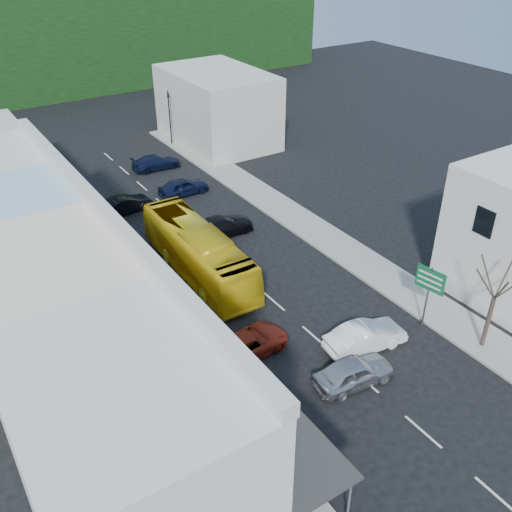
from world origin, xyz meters
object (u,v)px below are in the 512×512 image
(car_red, at_px, (248,342))
(direction_sign, at_px, (427,297))
(bus, at_px, (198,252))
(street_tree, at_px, (494,299))
(traffic_signal, at_px, (170,119))
(pedestrian_left, at_px, (160,348))
(car_silver, at_px, (354,373))
(car_white, at_px, (365,338))

(car_red, height_order, direction_sign, direction_sign)
(bus, height_order, street_tree, street_tree)
(car_red, xyz_separation_m, traffic_signal, (10.32, 30.69, 2.00))
(pedestrian_left, distance_m, street_tree, 17.38)
(pedestrian_left, relative_size, street_tree, 0.27)
(direction_sign, bearing_deg, car_red, 149.52)
(bus, distance_m, traffic_signal, 23.99)
(traffic_signal, bearing_deg, car_red, 72.75)
(direction_sign, bearing_deg, traffic_signal, 77.87)
(car_silver, height_order, direction_sign, direction_sign)
(street_tree, xyz_separation_m, traffic_signal, (-0.58, 37.18, -0.49))
(pedestrian_left, relative_size, direction_sign, 0.44)
(car_red, distance_m, street_tree, 12.94)
(car_silver, distance_m, street_tree, 8.31)
(car_silver, relative_size, direction_sign, 1.13)
(car_silver, xyz_separation_m, traffic_signal, (7.16, 35.49, 2.00))
(bus, bearing_deg, pedestrian_left, -129.88)
(car_white, height_order, car_red, same)
(car_white, relative_size, car_red, 0.96)
(direction_sign, bearing_deg, bus, 113.42)
(car_white, distance_m, car_red, 6.30)
(car_silver, height_order, traffic_signal, traffic_signal)
(car_white, xyz_separation_m, street_tree, (5.42, -3.39, 2.49))
(car_red, xyz_separation_m, pedestrian_left, (-4.21, 1.81, 0.30))
(car_silver, xyz_separation_m, car_white, (2.32, 1.70, 0.00))
(direction_sign, bearing_deg, car_silver, -178.75)
(car_white, height_order, street_tree, street_tree)
(bus, xyz_separation_m, pedestrian_left, (-5.74, -6.59, -0.55))
(bus, bearing_deg, traffic_signal, 69.65)
(traffic_signal, bearing_deg, street_tree, 92.24)
(street_tree, bearing_deg, bus, 122.18)
(car_white, distance_m, traffic_signal, 34.19)
(car_white, distance_m, direction_sign, 4.31)
(street_tree, distance_m, traffic_signal, 37.19)
(car_silver, distance_m, car_white, 2.87)
(car_red, relative_size, street_tree, 0.72)
(pedestrian_left, distance_m, traffic_signal, 32.37)
(street_tree, bearing_deg, pedestrian_left, 151.22)
(car_red, relative_size, traffic_signal, 0.85)
(direction_sign, bearing_deg, street_tree, -78.01)
(car_silver, bearing_deg, direction_sign, -71.73)
(car_white, relative_size, direction_sign, 1.13)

